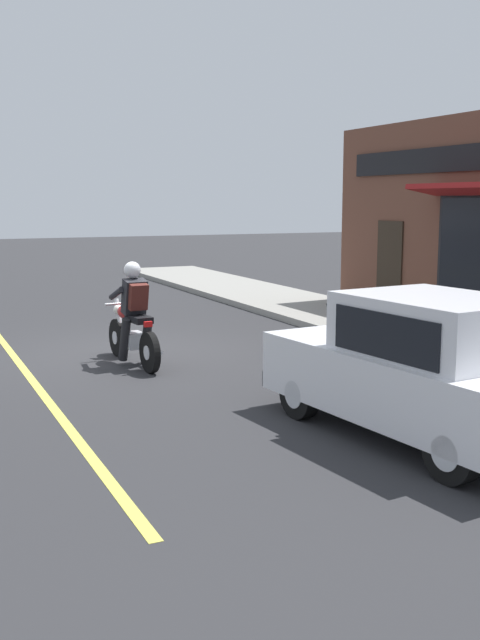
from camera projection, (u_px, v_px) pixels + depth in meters
The scene contains 5 objects.
ground_plane at pixel (129, 354), 12.57m from camera, with size 80.00×80.00×0.00m, color #2B2B2D.
sidewalk_curb at pixel (310, 308), 17.39m from camera, with size 2.60×22.00×0.14m, color gray.
storefront_building at pixel (480, 224), 14.29m from camera, with size 1.25×9.03×4.20m.
motorcycle_with_rider at pixel (133, 322), 11.66m from camera, with size 0.59×2.02×1.62m.
car_hatchback at pixel (423, 369), 8.02m from camera, with size 2.02×3.93×1.57m.
Camera 1 is at (-3.43, -11.98, 2.55)m, focal length 42.00 mm.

